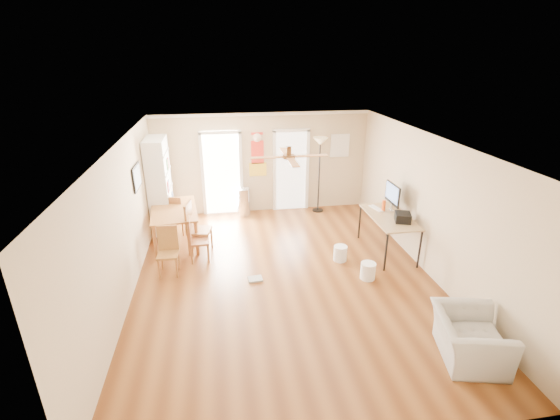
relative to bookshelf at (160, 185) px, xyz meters
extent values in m
plane|color=brown|center=(2.51, -2.68, -1.10)|extent=(7.00, 7.00, 0.00)
cube|color=red|center=(2.38, 0.80, 0.45)|extent=(0.46, 0.03, 1.10)
cube|color=white|center=(4.56, 0.79, 0.60)|extent=(0.50, 0.04, 0.60)
cube|color=black|center=(-0.22, -1.28, 0.60)|extent=(0.04, 0.66, 0.48)
cylinder|color=silver|center=(1.97, 0.55, -0.74)|extent=(0.43, 0.43, 0.73)
cube|color=silver|center=(4.71, -1.54, -0.26)|extent=(0.22, 0.42, 0.01)
cube|color=black|center=(4.96, -2.29, -0.18)|extent=(0.38, 0.41, 0.18)
cylinder|color=#E75314|center=(4.81, -1.69, -0.15)|extent=(0.09, 0.09, 0.24)
cylinder|color=white|center=(3.74, -2.19, -0.94)|extent=(0.31, 0.31, 0.32)
cylinder|color=white|center=(4.05, -2.95, -0.94)|extent=(0.34, 0.34, 0.33)
cube|color=#9D9D98|center=(1.94, -2.67, -1.08)|extent=(0.28, 0.23, 0.04)
imported|color=#AFAEA9|center=(4.66, -5.14, -0.77)|extent=(1.09, 1.18, 0.65)
camera|label=1|loc=(1.41, -9.01, 2.88)|focal=25.16mm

